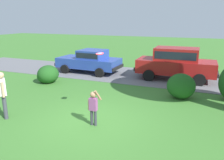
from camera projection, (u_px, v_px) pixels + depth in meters
The scene contains 9 objects.
ground_plane at pixel (92, 121), 8.14m from camera, with size 80.00×80.00×0.00m, color #3D752D.
driveway_strip at pixel (141, 76), 14.49m from camera, with size 28.00×4.40×0.02m, color slate.
shrub_near_tree at pixel (47, 75), 12.85m from camera, with size 1.19×1.26×1.01m.
shrub_centre_left at pixel (181, 86), 10.30m from camera, with size 1.28×1.11×1.17m.
parked_sedan at pixel (90, 60), 15.25m from camera, with size 4.46×2.22×1.56m.
parked_suv at pixel (176, 62), 13.41m from camera, with size 4.70×2.10×1.92m.
child_thrower at pixel (93, 106), 7.63m from camera, with size 0.46×0.26×1.29m.
frisbee at pixel (100, 54), 7.95m from camera, with size 0.28×0.28×0.07m.
adult_onlooker at pixel (3, 93), 8.13m from camera, with size 0.43×0.40×1.74m.
Camera 1 is at (3.44, -6.67, 3.55)m, focal length 36.22 mm.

